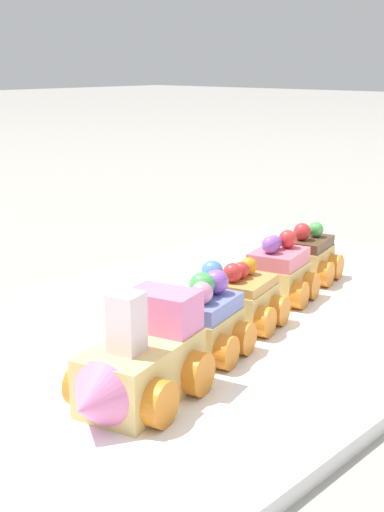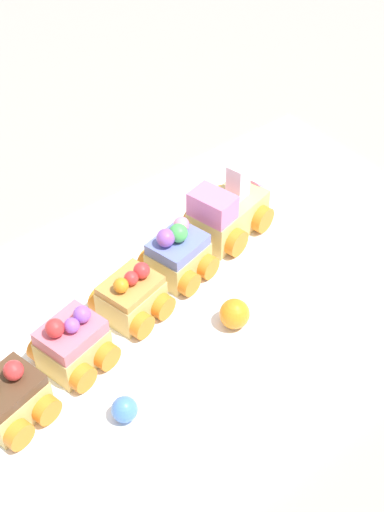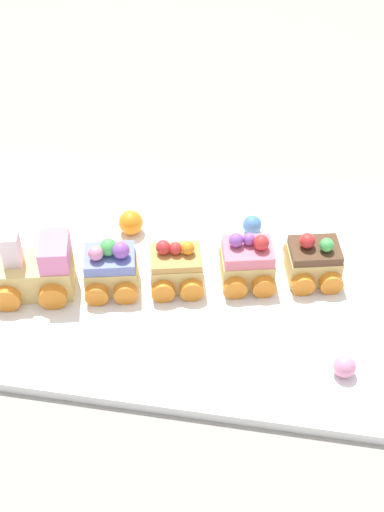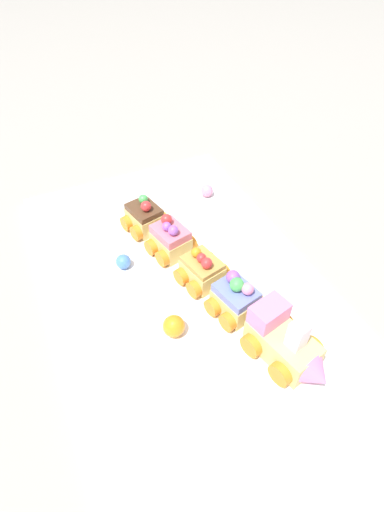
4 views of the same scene
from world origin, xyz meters
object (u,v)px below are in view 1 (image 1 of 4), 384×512
object	(u,v)px
cake_train_locomotive	(136,367)
cake_car_chocolate	(305,259)
gumball_orange	(123,309)
cake_car_strawberry	(278,275)
gumball_blue	(212,272)
cake_car_caramel	(242,302)
cake_car_blueberry	(203,324)

from	to	relation	value
cake_train_locomotive	cake_car_chocolate	bearing A→B (deg)	179.98
gumball_orange	cake_train_locomotive	bearing A→B (deg)	50.92
cake_train_locomotive	cake_car_strawberry	xyz separation A→B (m)	(-0.24, -0.06, -0.00)
cake_car_chocolate	gumball_blue	bearing A→B (deg)	-53.43
cake_car_chocolate	gumball_orange	xyz separation A→B (m)	(0.22, -0.04, -0.01)
cake_train_locomotive	cake_car_strawberry	world-z (taller)	cake_train_locomotive
cake_car_chocolate	cake_car_caramel	bearing A→B (deg)	-0.11
cake_car_blueberry	gumball_orange	bearing A→B (deg)	-103.76
cake_car_blueberry	cake_car_strawberry	xyz separation A→B (m)	(-0.15, -0.04, -0.00)
cake_car_chocolate	gumball_orange	bearing A→B (deg)	-23.47
cake_car_blueberry	cake_car_chocolate	bearing A→B (deg)	-179.95
cake_car_chocolate	gumball_blue	distance (m)	0.10
cake_car_strawberry	cake_car_caramel	bearing A→B (deg)	-0.13
cake_train_locomotive	cake_car_blueberry	xyz separation A→B (m)	(-0.09, -0.02, -0.00)
cake_car_blueberry	gumball_orange	distance (m)	0.09
cake_car_caramel	cake_car_strawberry	bearing A→B (deg)	179.87
cake_train_locomotive	cake_car_caramel	world-z (taller)	cake_train_locomotive
cake_car_blueberry	cake_car_strawberry	world-z (taller)	same
cake_car_blueberry	gumball_orange	xyz separation A→B (m)	(-0.00, -0.09, -0.01)
cake_car_strawberry	cake_car_blueberry	bearing A→B (deg)	0.12
cake_car_strawberry	gumball_blue	size ratio (longest dim) A/B	3.30
cake_car_caramel	gumball_blue	world-z (taller)	cake_car_caramel
cake_car_chocolate	gumball_orange	size ratio (longest dim) A/B	2.57
cake_car_strawberry	cake_car_chocolate	world-z (taller)	cake_car_strawberry
cake_car_blueberry	cake_train_locomotive	bearing A→B (deg)	-0.20
cake_train_locomotive	cake_car_blueberry	size ratio (longest dim) A/B	1.57
cake_car_blueberry	cake_car_caramel	world-z (taller)	cake_car_blueberry
gumball_blue	cake_car_strawberry	bearing A→B (deg)	91.32
cake_car_strawberry	gumball_blue	distance (m)	0.08
cake_car_strawberry	gumball_blue	xyz separation A→B (m)	(0.00, -0.08, -0.01)
cake_train_locomotive	cake_car_blueberry	distance (m)	0.09
cake_train_locomotive	cake_car_chocolate	distance (m)	0.32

